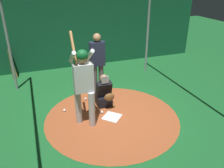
{
  "coord_description": "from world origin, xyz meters",
  "views": [
    {
      "loc": [
        4.73,
        -1.72,
        3.31
      ],
      "look_at": [
        0.0,
        0.0,
        0.95
      ],
      "focal_mm": 37.01,
      "sensor_mm": 36.0,
      "label": 1
    }
  ],
  "objects": [
    {
      "name": "dirt_circle",
      "position": [
        0.0,
        0.0,
        0.0
      ],
      "size": [
        3.42,
        3.42,
        0.01
      ],
      "primitive_type": "cylinder",
      "color": "#9E4C28",
      "rests_on": "ground"
    },
    {
      "name": "catcher",
      "position": [
        -0.64,
        0.0,
        0.37
      ],
      "size": [
        0.58,
        0.4,
        0.95
      ],
      "color": "black",
      "rests_on": "ground"
    },
    {
      "name": "home_plate",
      "position": [
        0.0,
        0.0,
        0.01
      ],
      "size": [
        0.59,
        0.59,
        0.01
      ],
      "primitive_type": "cube",
      "rotation": [
        0.0,
        0.0,
        0.79
      ],
      "color": "white",
      "rests_on": "dirt_circle"
    },
    {
      "name": "baseball_1",
      "position": [
        -0.26,
        -0.19,
        0.04
      ],
      "size": [
        0.07,
        0.07,
        0.07
      ],
      "primitive_type": "sphere",
      "color": "white",
      "rests_on": "dirt_circle"
    },
    {
      "name": "umpire",
      "position": [
        -1.48,
        0.08,
        1.05
      ],
      "size": [
        0.23,
        0.49,
        1.85
      ],
      "color": "#4C4C51",
      "rests_on": "ground"
    },
    {
      "name": "batter",
      "position": [
        0.03,
        -0.7,
        1.16
      ],
      "size": [
        0.68,
        0.49,
        2.21
      ],
      "color": "#B3B3B7",
      "rests_on": "ground"
    },
    {
      "name": "cage_frame",
      "position": [
        0.0,
        0.0,
        2.07
      ],
      "size": [
        5.31,
        4.72,
        2.97
      ],
      "color": "gray",
      "rests_on": "ground"
    },
    {
      "name": "ground_plane",
      "position": [
        0.0,
        0.0,
        0.0
      ],
      "size": [
        26.29,
        26.29,
        0.0
      ],
      "primitive_type": "plane",
      "color": "#195B28"
    },
    {
      "name": "baseball_2",
      "position": [
        -1.12,
        -0.42,
        0.04
      ],
      "size": [
        0.07,
        0.07,
        0.07
      ],
      "primitive_type": "sphere",
      "color": "white",
      "rests_on": "dirt_circle"
    },
    {
      "name": "bat_rack",
      "position": [
        -3.84,
        -2.41,
        0.49
      ],
      "size": [
        0.82,
        0.17,
        1.05
      ],
      "color": "olive",
      "rests_on": "ground"
    },
    {
      "name": "back_wall",
      "position": [
        -4.09,
        0.0,
        1.69
      ],
      "size": [
        0.22,
        10.29,
        3.36
      ],
      "color": "#145133",
      "rests_on": "ground"
    },
    {
      "name": "baseball_0",
      "position": [
        -0.69,
        -1.11,
        0.04
      ],
      "size": [
        0.07,
        0.07,
        0.07
      ],
      "primitive_type": "sphere",
      "color": "white",
      "rests_on": "dirt_circle"
    }
  ]
}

